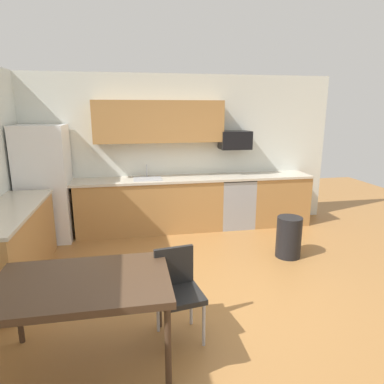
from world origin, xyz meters
name	(u,v)px	position (x,y,z in m)	size (l,w,h in m)	color
ground_plane	(208,296)	(0.00, 0.00, 0.00)	(12.00, 12.00, 0.00)	#9E6B38
wall_back	(175,152)	(0.00, 2.65, 1.35)	(5.80, 0.10, 2.70)	silver
cabinet_run_back	(150,206)	(-0.50, 2.30, 0.45)	(2.49, 0.60, 0.90)	#AD7A42
cabinet_run_back_right	(277,200)	(1.87, 2.30, 0.45)	(1.06, 0.60, 0.90)	#AD7A42
cabinet_run_left	(12,247)	(-2.30, 0.80, 0.45)	(0.60, 2.00, 0.90)	#AD7A42
countertop_back	(178,179)	(0.00, 2.30, 0.92)	(4.80, 0.64, 0.04)	beige
countertop_left	(7,211)	(-2.30, 0.80, 0.92)	(0.64, 2.00, 0.04)	beige
upper_cabinets_back	(159,122)	(-0.30, 2.43, 1.90)	(2.20, 0.34, 0.70)	#AD7A42
refrigerator	(45,184)	(-2.18, 2.22, 0.93)	(0.76, 0.70, 1.87)	white
oven_range	(235,202)	(1.04, 2.30, 0.46)	(0.60, 0.60, 0.91)	#999BA0
microwave	(235,140)	(1.04, 2.40, 1.57)	(0.54, 0.36, 0.32)	black
sink_basin	(148,182)	(-0.53, 2.30, 0.88)	(0.48, 0.40, 0.14)	#A5A8AD
sink_faucet	(147,171)	(-0.53, 2.48, 1.04)	(0.02, 0.02, 0.24)	#B2B5BA
dining_table	(83,288)	(-1.24, -0.85, 0.71)	(1.40, 0.90, 0.78)	#422D1E
chair_near_table	(178,286)	(-0.44, -0.61, 0.50)	(0.46, 0.46, 0.85)	black
trash_bin	(289,237)	(1.40, 0.84, 0.30)	(0.36, 0.36, 0.60)	black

